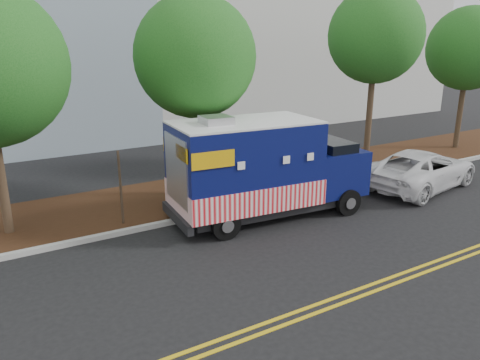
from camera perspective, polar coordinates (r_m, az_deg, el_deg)
ground at (r=14.41m, az=1.46°, el=-5.60°), size 120.00×120.00×0.00m
curb at (r=15.50m, az=-1.31°, el=-3.63°), size 120.00×0.18×0.15m
mulch_strip at (r=17.25m, az=-4.77°, el=-1.50°), size 120.00×4.00×0.15m
centerline_near at (r=11.30m, az=13.94°, el=-12.91°), size 120.00×0.10×0.01m
centerline_far at (r=11.15m, az=14.85°, el=-13.42°), size 120.00×0.10×0.01m
tree_b at (r=16.01m, az=-5.49°, el=14.69°), size 4.04×4.04×6.94m
tree_c at (r=20.70m, az=16.21°, el=16.52°), size 3.88×3.88×7.54m
tree_d at (r=25.78m, az=26.11°, el=14.17°), size 3.96×3.96×6.98m
sign_post at (r=14.29m, az=-14.33°, el=-1.22°), size 0.06×0.06×2.40m
food_truck at (r=14.61m, az=2.55°, el=1.05°), size 6.57×2.92×3.37m
white_car at (r=19.08m, az=21.21°, el=1.25°), size 5.57×3.29×1.45m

